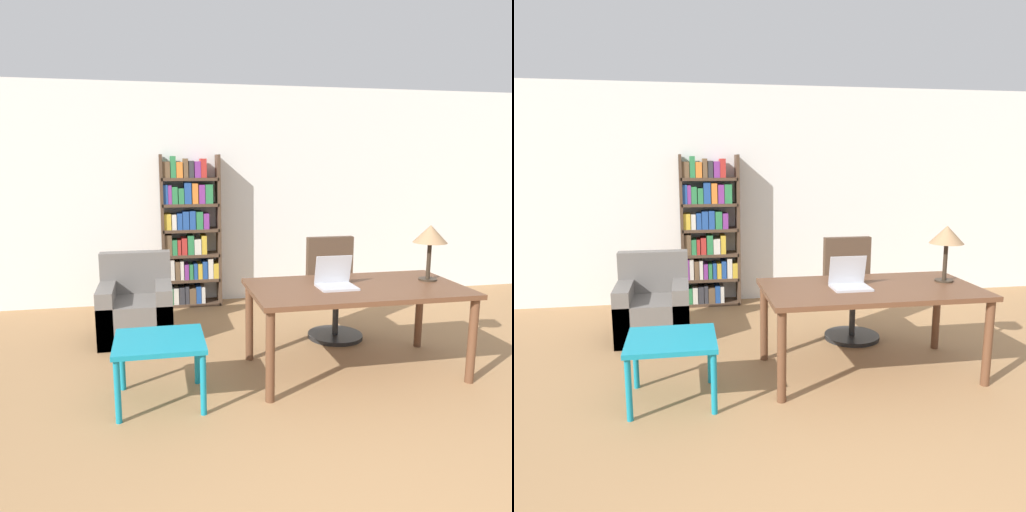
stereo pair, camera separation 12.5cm
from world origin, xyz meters
The scene contains 8 objects.
wall_back centered at (0.00, 4.53, 1.35)m, with size 8.00×0.06×2.70m.
desk centered at (0.44, 2.02, 0.66)m, with size 1.78×0.95×0.75m.
laptop centered at (0.26, 2.03, 0.80)m, with size 0.31×0.25×0.26m.
table_lamp centered at (1.14, 2.10, 1.14)m, with size 0.29×0.29×0.49m.
office_chair centered at (0.57, 2.90, 0.45)m, with size 0.55×0.55×1.01m.
side_table_blue centered at (-1.19, 1.77, 0.42)m, with size 0.65×0.59×0.49m.
armchair centered at (-1.41, 3.26, 0.29)m, with size 0.72×0.71×0.84m.
bookshelf centered at (-0.79, 4.34, 0.90)m, with size 0.72×0.28×1.86m.
Camera 1 is at (-1.19, -1.77, 1.76)m, focal length 35.00 mm.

